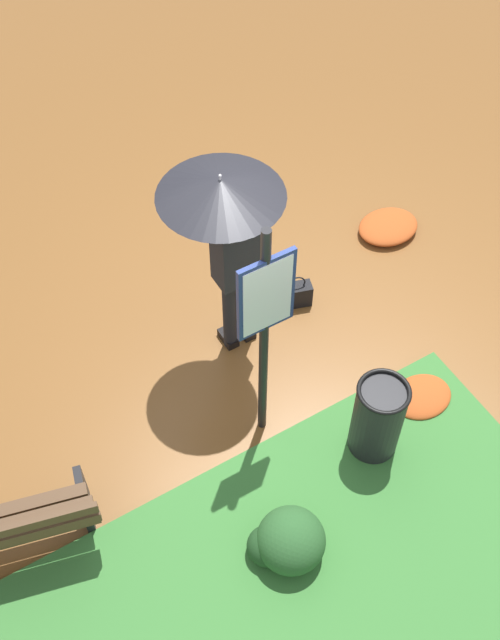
% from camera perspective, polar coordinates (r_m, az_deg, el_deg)
% --- Properties ---
extents(ground_plane, '(18.00, 18.00, 0.00)m').
position_cam_1_polar(ground_plane, '(7.14, 1.05, -1.25)').
color(ground_plane, brown).
extents(person_with_umbrella, '(0.96, 0.96, 2.04)m').
position_cam_1_polar(person_with_umbrella, '(5.92, -1.59, 7.25)').
color(person_with_umbrella, black).
rests_on(person_with_umbrella, ground_plane).
extents(info_sign_post, '(0.44, 0.07, 2.30)m').
position_cam_1_polar(info_sign_post, '(5.42, 1.11, 0.12)').
color(info_sign_post, black).
rests_on(info_sign_post, ground_plane).
extents(handbag, '(0.33, 0.22, 0.37)m').
position_cam_1_polar(handbag, '(7.30, 3.34, 1.87)').
color(handbag, black).
rests_on(handbag, ground_plane).
extents(trash_bin, '(0.42, 0.42, 0.83)m').
position_cam_1_polar(trash_bin, '(6.24, 9.29, -7.16)').
color(trash_bin, black).
rests_on(trash_bin, ground_plane).
extents(shrub_cluster, '(0.56, 0.51, 0.46)m').
position_cam_1_polar(shrub_cluster, '(5.93, 2.67, -15.86)').
color(shrub_cluster, '#285628').
rests_on(shrub_cluster, ground_plane).
extents(leaf_pile_near_person, '(0.54, 0.43, 0.12)m').
position_cam_1_polar(leaf_pile_near_person, '(6.85, 12.43, -5.50)').
color(leaf_pile_near_person, '#B74C1E').
rests_on(leaf_pile_near_person, ground_plane).
extents(leaf_pile_by_bench, '(0.64, 0.51, 0.14)m').
position_cam_1_polar(leaf_pile_by_bench, '(8.09, 10.06, 6.73)').
color(leaf_pile_by_bench, '#B74C1E').
rests_on(leaf_pile_by_bench, ground_plane).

